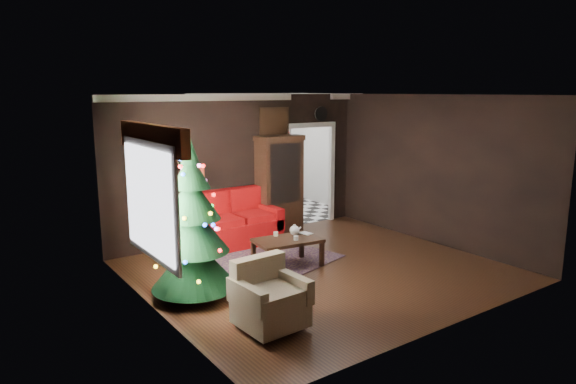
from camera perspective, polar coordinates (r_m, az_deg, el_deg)
floor at (r=8.42m, az=3.57°, el=-8.68°), size 5.50×5.50×0.00m
ceiling at (r=7.92m, az=3.82°, el=10.73°), size 5.50×5.50×0.00m
wall_back at (r=10.10m, az=-5.24°, el=2.83°), size 5.50×0.00×5.50m
wall_front at (r=6.35m, az=17.98°, el=-2.65°), size 5.50×0.00×5.50m
wall_left at (r=6.72m, az=-14.93°, el=-1.75°), size 0.00×5.50×5.50m
wall_right at (r=9.99m, az=16.08°, el=2.35°), size 0.00×5.50×5.50m
doorway at (r=11.09m, az=2.42°, el=1.79°), size 1.10×0.10×2.10m
left_window at (r=6.90m, az=-15.22°, el=-0.99°), size 0.05×1.60×1.40m
valance at (r=6.81m, az=-14.94°, el=5.85°), size 0.12×2.10×0.35m
kitchen_floor at (r=12.49m, az=-1.82°, el=-2.04°), size 3.00×3.00×0.00m
kitchen_window at (r=13.45m, az=-5.29°, el=6.19°), size 0.70×0.06×0.70m
rug at (r=8.76m, az=-2.48°, el=-7.83°), size 2.71×2.26×0.01m
loveseat at (r=9.70m, az=-5.87°, el=-2.96°), size 1.70×0.90×1.00m
curio_cabinet at (r=10.37m, az=-0.97°, el=0.58°), size 0.90×0.45×1.90m
floor_lamp at (r=9.07m, az=-9.88°, el=-1.91°), size 0.26×0.26×1.45m
christmas_tree at (r=7.17m, az=-10.58°, el=-3.61°), size 1.26×1.26×2.28m
armchair at (r=6.29m, az=-2.00°, el=-11.24°), size 0.81×0.81×0.79m
coffee_table at (r=8.44m, az=-0.03°, el=-6.80°), size 1.14×0.77×0.48m
teapot at (r=8.55m, az=0.72°, el=-4.26°), size 0.22×0.22×0.18m
cup_a at (r=8.53m, az=-1.37°, el=-4.69°), size 0.10×0.10×0.07m
cup_b at (r=8.29m, az=0.88°, el=-5.15°), size 0.09×0.09×0.07m
book at (r=8.58m, az=1.68°, el=-4.12°), size 0.15×0.04×0.20m
wall_clock at (r=11.07m, az=3.67°, el=8.68°), size 0.32×0.32×0.06m
painting at (r=10.37m, az=-1.58°, el=7.81°), size 0.62×0.05×0.52m
kitchen_counter at (r=13.40m, az=-4.66°, el=0.79°), size 1.80×0.60×0.90m
kitchen_table at (r=12.01m, az=-2.24°, el=-0.76°), size 0.70×0.70×0.75m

